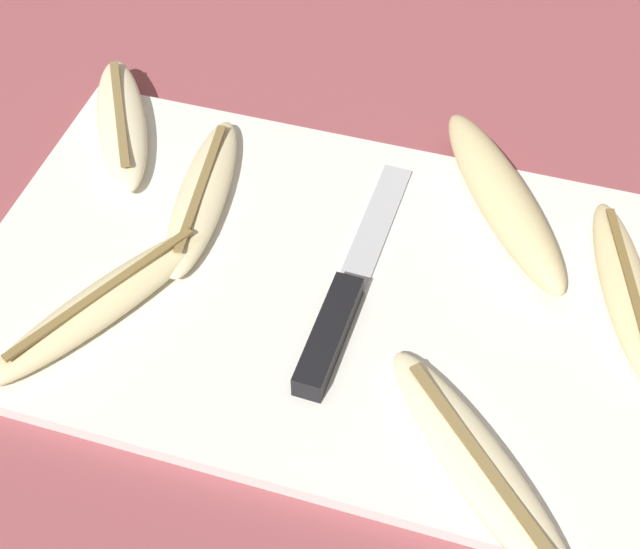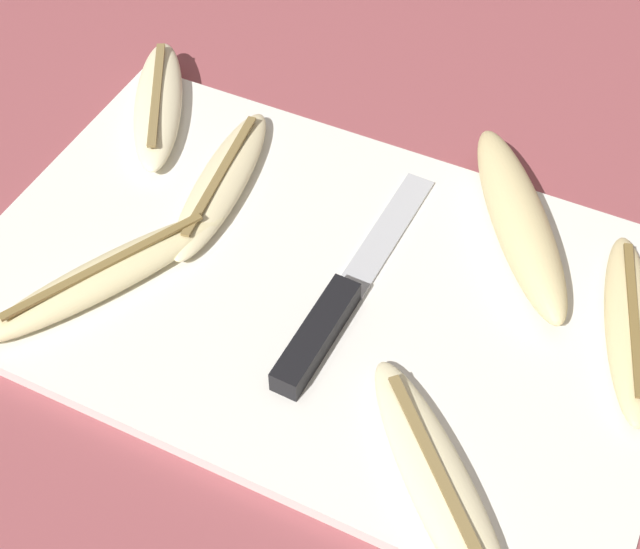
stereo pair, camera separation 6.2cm
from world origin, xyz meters
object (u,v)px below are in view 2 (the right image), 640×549
at_px(banana_bright_far, 158,103).
at_px(knife, 332,313).
at_px(banana_mellow_near, 519,220).
at_px(banana_pale_long, 441,487).
at_px(banana_ripe_center, 629,325).
at_px(banana_cream_curved, 222,183).
at_px(banana_soft_right, 108,275).

bearing_deg(banana_bright_far, knife, -30.88).
xyz_separation_m(banana_mellow_near, banana_pale_long, (0.02, -0.22, -0.01)).
xyz_separation_m(knife, banana_pale_long, (0.11, -0.09, 0.00)).
relative_size(knife, banana_mellow_near, 1.22).
relative_size(banana_ripe_center, banana_cream_curved, 0.95).
height_order(knife, banana_soft_right, banana_soft_right).
bearing_deg(banana_soft_right, banana_mellow_near, 34.63).
bearing_deg(knife, banana_cream_curved, 151.66).
distance_m(knife, banana_mellow_near, 0.16).
height_order(banana_cream_curved, banana_soft_right, banana_soft_right).
distance_m(banana_mellow_near, banana_pale_long, 0.22).
height_order(banana_mellow_near, banana_bright_far, banana_mellow_near).
bearing_deg(knife, banana_ripe_center, 24.20).
xyz_separation_m(knife, banana_soft_right, (-0.16, -0.04, 0.00)).
xyz_separation_m(banana_mellow_near, banana_ripe_center, (0.10, -0.05, -0.01)).
relative_size(knife, banana_pale_long, 1.40).
bearing_deg(banana_pale_long, banana_ripe_center, 66.23).
bearing_deg(banana_cream_curved, banana_mellow_near, 13.91).
height_order(banana_ripe_center, banana_soft_right, banana_soft_right).
distance_m(knife, banana_pale_long, 0.14).
bearing_deg(knife, banana_soft_right, -163.74).
relative_size(banana_mellow_near, banana_ripe_center, 1.13).
height_order(banana_bright_far, banana_ripe_center, banana_bright_far).
bearing_deg(banana_bright_far, banana_pale_long, -33.56).
bearing_deg(banana_pale_long, knife, 141.59).
xyz_separation_m(banana_mellow_near, banana_soft_right, (-0.25, -0.17, -0.01)).
bearing_deg(banana_soft_right, banana_ripe_center, 18.67).
bearing_deg(banana_soft_right, banana_bright_far, 111.24).
distance_m(banana_bright_far, banana_ripe_center, 0.41).
xyz_separation_m(knife, banana_bright_far, (-0.22, 0.13, 0.00)).
xyz_separation_m(knife, banana_ripe_center, (0.18, 0.08, 0.00)).
height_order(banana_bright_far, banana_cream_curved, banana_bright_far).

